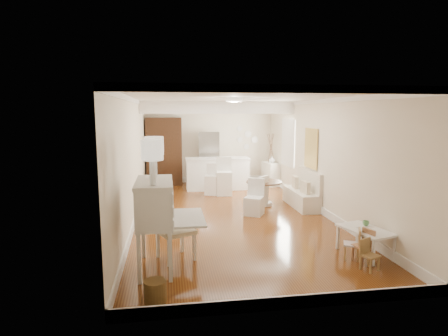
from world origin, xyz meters
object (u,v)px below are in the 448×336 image
object	(u,v)px
gustavian_armchair	(176,230)
slip_chair_near	(254,197)
kids_chair_b	(352,244)
breakfast_counter	(217,174)
secretary_bureau	(155,225)
fridge	(219,158)
kids_table	(365,242)
bar_stool_left	(212,179)
sideboard	(271,174)
slip_chair_far	(258,191)
wicker_basket	(155,291)
dining_table	(264,193)
kids_chair_c	(370,255)
bar_stool_right	(224,176)
kids_chair_a	(363,246)
pantry_cabinet	(164,151)

from	to	relation	value
gustavian_armchair	slip_chair_near	bearing A→B (deg)	-62.32
kids_chair_b	breakfast_counter	world-z (taller)	breakfast_counter
secretary_bureau	fridge	world-z (taller)	fridge
kids_table	kids_chair_b	world-z (taller)	kids_chair_b
breakfast_counter	bar_stool_left	xyz separation A→B (m)	(-0.28, -0.77, -0.05)
slip_chair_near	sideboard	world-z (taller)	slip_chair_near
slip_chair_far	breakfast_counter	bearing A→B (deg)	-113.53
wicker_basket	kids_chair_b	xyz separation A→B (m)	(3.26, 0.99, 0.13)
gustavian_armchair	dining_table	world-z (taller)	gustavian_armchair
dining_table	breakfast_counter	distance (m)	2.49
kids_chair_b	kids_chair_c	size ratio (longest dim) A/B	1.09
dining_table	fridge	world-z (taller)	fridge
breakfast_counter	bar_stool_left	distance (m)	0.82
sideboard	breakfast_counter	bearing A→B (deg)	-175.14
bar_stool_left	bar_stool_right	bearing A→B (deg)	1.29
gustavian_armchair	breakfast_counter	world-z (taller)	gustavian_armchair
kids_chair_c	fridge	xyz separation A→B (m)	(-1.34, 7.68, 0.65)
kids_table	sideboard	bearing A→B (deg)	89.11
kids_chair_a	kids_chair_b	xyz separation A→B (m)	(-0.12, 0.15, -0.01)
wicker_basket	kids_chair_a	distance (m)	3.49
slip_chair_far	bar_stool_left	size ratio (longest dim) A/B	0.90
bar_stool_right	sideboard	xyz separation A→B (m)	(1.81, 1.31, -0.18)
gustavian_armchair	breakfast_counter	distance (m)	5.89
dining_table	slip_chair_near	xyz separation A→B (m)	(-0.48, -0.90, 0.11)
kids_chair_c	sideboard	bearing A→B (deg)	64.20
kids_chair_a	breakfast_counter	size ratio (longest dim) A/B	0.28
bar_stool_right	slip_chair_near	bearing A→B (deg)	-74.36
slip_chair_far	slip_chair_near	bearing A→B (deg)	29.19
secretary_bureau	kids_chair_c	distance (m)	3.42
secretary_bureau	pantry_cabinet	bearing A→B (deg)	89.25
kids_chair_b	kids_table	bearing A→B (deg)	140.27
gustavian_armchair	pantry_cabinet	world-z (taller)	pantry_cabinet
kids_chair_c	slip_chair_near	size ratio (longest dim) A/B	0.57
gustavian_armchair	breakfast_counter	xyz separation A→B (m)	(1.48, 5.71, -0.00)
bar_stool_right	pantry_cabinet	size ratio (longest dim) A/B	0.49
breakfast_counter	pantry_cabinet	size ratio (longest dim) A/B	0.89
kids_table	wicker_basket	bearing A→B (deg)	-162.46
wicker_basket	breakfast_counter	size ratio (longest dim) A/B	0.15
wicker_basket	slip_chair_near	xyz separation A→B (m)	(2.26, 3.97, 0.29)
wicker_basket	bar_stool_right	world-z (taller)	bar_stool_right
kids_chair_b	breakfast_counter	xyz separation A→B (m)	(-1.48, 6.17, 0.24)
dining_table	fridge	distance (m)	3.47
kids_chair_c	bar_stool_right	distance (m)	5.94
fridge	gustavian_armchair	bearing A→B (deg)	-103.94
kids_chair_b	slip_chair_near	bearing A→B (deg)	-135.61
slip_chair_far	fridge	distance (m)	3.54
kids_chair_c	breakfast_counter	distance (m)	6.82
wicker_basket	breakfast_counter	world-z (taller)	breakfast_counter
kids_chair_c	slip_chair_near	bearing A→B (deg)	84.27
slip_chair_far	sideboard	distance (m)	3.07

